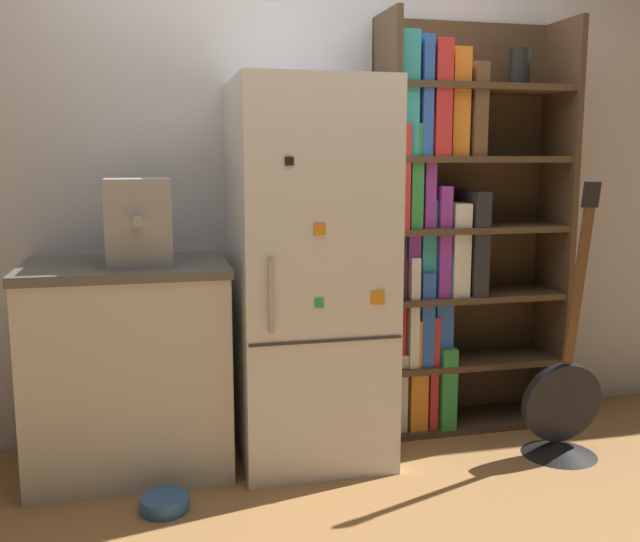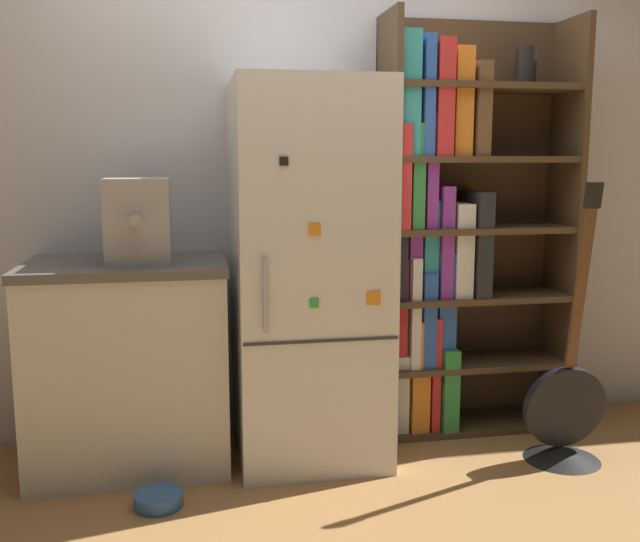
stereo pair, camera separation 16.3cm
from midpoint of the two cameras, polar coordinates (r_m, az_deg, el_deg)
The scene contains 8 objects.
ground_plane at distance 3.34m, azimuth -1.90°, elevation -14.92°, with size 16.00×16.00×0.00m, color #A87542.
wall_back at distance 3.52m, azimuth -3.60°, elevation 8.10°, with size 8.00×0.05×2.60m.
refrigerator at distance 3.20m, azimuth -2.39°, elevation -0.15°, with size 0.66×0.70×1.69m.
bookshelf at distance 3.57m, azimuth 8.58°, elevation 2.86°, with size 0.95×0.35×2.02m.
kitchen_counter at distance 3.27m, azimuth -16.43°, elevation -7.30°, with size 0.86×0.63×0.91m.
espresso_machine at distance 3.09m, azimuth -15.78°, elevation 3.82°, with size 0.27×0.35×0.36m.
guitar at distance 3.48m, azimuth 17.45°, elevation -11.19°, with size 0.38×0.34×1.26m.
pet_bowl at distance 2.99m, azimuth -13.94°, elevation -17.53°, with size 0.19×0.19×0.06m.
Camera 1 is at (-0.69, -2.97, 1.35)m, focal length 40.00 mm.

